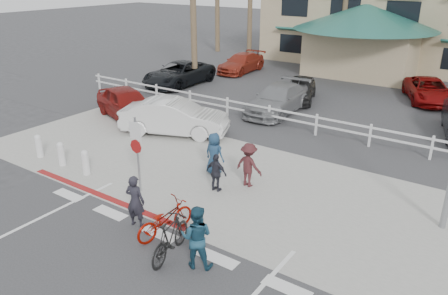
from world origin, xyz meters
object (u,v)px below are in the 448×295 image
Objects in this scene: sign_post at (137,151)px; bike_black at (170,238)px; car_red_compact at (127,103)px; bike_red at (165,219)px; car_white_sedan at (174,117)px.

bike_black is at bearing -33.77° from sign_post.
car_red_compact is at bearing -50.10° from bike_black.
bike_red is 0.41× the size of car_red_compact.
bike_red is at bearing -52.05° from bike_black.
car_red_compact is (-3.41, 0.38, -0.01)m from car_white_sedan.
car_white_sedan is at bearing -40.87° from bike_red.
bike_red is at bearing -163.32° from car_white_sedan.
car_red_compact is (-6.06, 5.27, -0.67)m from sign_post.
bike_red is 8.19m from car_white_sedan.
sign_post is 1.58× the size of bike_black.
sign_post is 5.60m from car_white_sedan.
car_red_compact is (-8.53, 6.77, 0.28)m from bike_red.
bike_black is at bearing -107.96° from car_red_compact.
car_white_sedan is at bearing 118.44° from sign_post.
bike_red is (2.47, -1.50, -0.96)m from sign_post.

